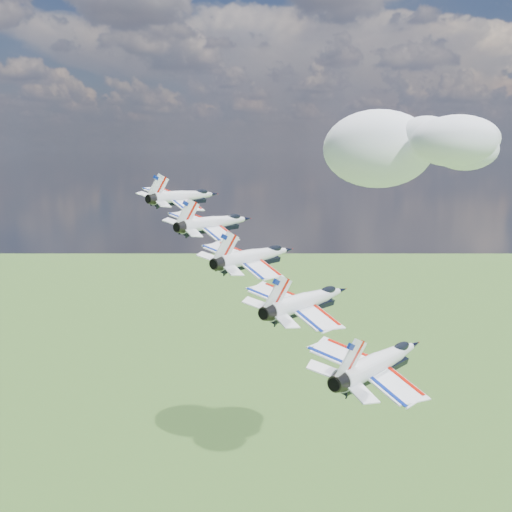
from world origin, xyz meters
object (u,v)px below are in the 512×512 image
(jet_3, at_px, (308,300))
(jet_4, at_px, (381,361))
(jet_1, at_px, (216,223))
(jet_0, at_px, (185,196))
(jet_2, at_px, (256,256))

(jet_3, height_order, jet_4, jet_3)
(jet_3, bearing_deg, jet_1, 156.14)
(jet_0, relative_size, jet_4, 1.00)
(jet_1, relative_size, jet_4, 1.00)
(jet_1, distance_m, jet_4, 40.71)
(jet_3, bearing_deg, jet_0, 156.14)
(jet_2, distance_m, jet_3, 13.57)
(jet_0, height_order, jet_2, jet_0)
(jet_2, relative_size, jet_4, 1.00)
(jet_1, bearing_deg, jet_3, -23.86)
(jet_0, xyz_separation_m, jet_3, (28.35, -27.85, -8.82))
(jet_2, relative_size, jet_3, 1.00)
(jet_2, xyz_separation_m, jet_4, (18.90, -18.57, -5.88))
(jet_3, xyz_separation_m, jet_4, (9.45, -9.28, -2.94))
(jet_3, bearing_deg, jet_4, -23.86)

